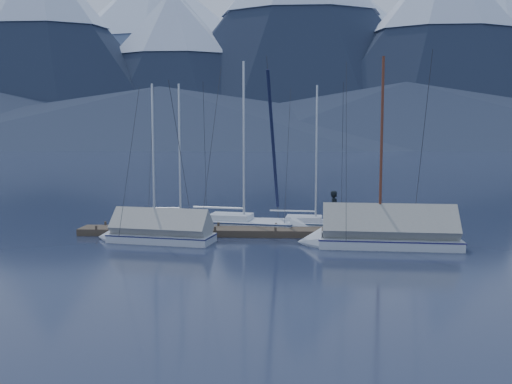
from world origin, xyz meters
TOP-DOWN VIEW (x-y plane):
  - ground at (0.00, 0.00)m, footprint 1000.00×1000.00m
  - mountain_range at (4.12, 370.45)m, footprint 877.00×584.00m
  - dock at (0.00, 2.00)m, footprint 18.00×1.50m
  - mooring_posts at (-0.50, 2.00)m, footprint 15.12×1.52m
  - sailboat_open_left at (-3.96, 4.94)m, footprint 6.71×2.81m
  - sailboat_open_mid at (-0.24, 3.80)m, footprint 7.69×3.57m
  - sailboat_open_right at (3.57, 4.03)m, footprint 6.55×2.75m
  - sailboat_covered_near at (5.61, -0.50)m, footprint 7.40×3.13m
  - sailboat_covered_far at (-4.82, 0.03)m, footprint 6.03×2.84m
  - person at (3.97, 2.30)m, footprint 0.49×0.72m

SIDE VIEW (x-z plane):
  - ground at x=0.00m, z-range 0.00..0.00m
  - dock at x=0.00m, z-range -0.16..0.38m
  - sailboat_open_right at x=3.57m, z-range -4.08..4.38m
  - sailboat_open_left at x=-3.96m, z-range -4.19..4.49m
  - sailboat_open_mid at x=-0.24m, z-range -4.74..5.09m
  - mooring_posts at x=-0.50m, z-range 0.17..0.52m
  - sailboat_covered_far at x=-4.82m, z-range -3.68..4.47m
  - sailboat_covered_near at x=5.61m, z-range -4.25..5.19m
  - person at x=3.97m, z-range 0.34..2.25m
  - mountain_range at x=4.12m, z-range -16.60..133.90m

